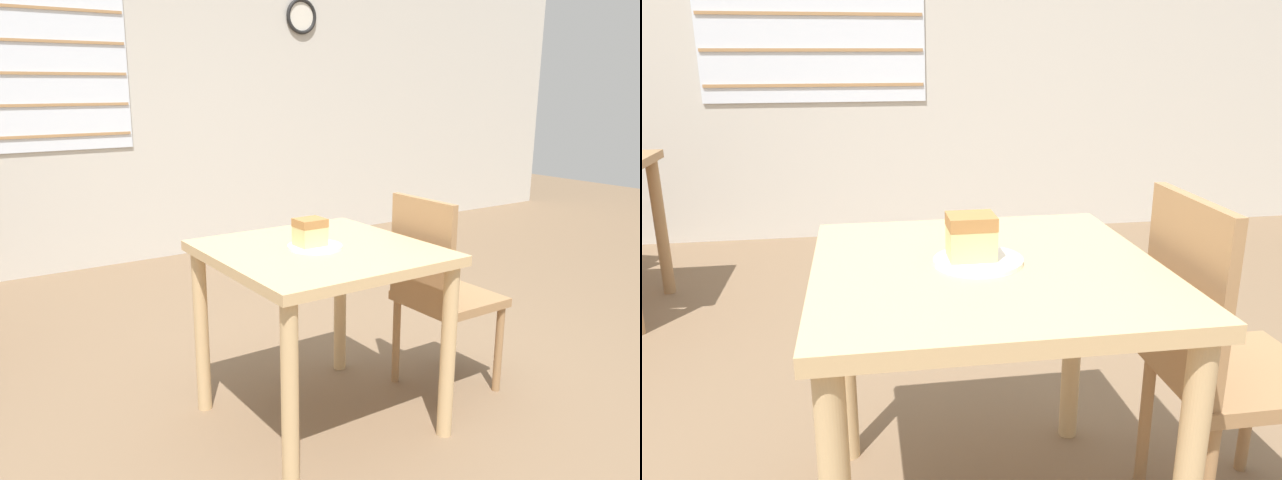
{
  "view_description": "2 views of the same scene",
  "coord_description": "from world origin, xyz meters",
  "views": [
    {
      "loc": [
        -1.29,
        -1.84,
        1.38
      ],
      "look_at": [
        0.03,
        0.14,
        0.78
      ],
      "focal_mm": 35.0,
      "sensor_mm": 36.0,
      "label": 1
    },
    {
      "loc": [
        -0.27,
        -1.24,
        1.25
      ],
      "look_at": [
        -0.04,
        0.11,
        0.82
      ],
      "focal_mm": 35.0,
      "sensor_mm": 36.0,
      "label": 2
    }
  ],
  "objects": [
    {
      "name": "cake_slice",
      "position": [
        -0.02,
        0.15,
        0.82
      ],
      "size": [
        0.11,
        0.1,
        0.11
      ],
      "color": "#E0C67F",
      "rests_on": "plate"
    },
    {
      "name": "plate",
      "position": [
        -0.0,
        0.14,
        0.76
      ],
      "size": [
        0.22,
        0.22,
        0.01
      ],
      "color": "white",
      "rests_on": "dining_table_near"
    },
    {
      "name": "chair_near_window",
      "position": [
        0.62,
        0.07,
        0.49
      ],
      "size": [
        0.39,
        0.39,
        0.91
      ],
      "rotation": [
        0.0,
        0.0,
        1.57
      ],
      "color": "#9E754C",
      "rests_on": "ground_plane"
    },
    {
      "name": "dining_table_near",
      "position": [
        0.02,
        0.14,
        0.63
      ],
      "size": [
        0.82,
        0.83,
        0.76
      ],
      "color": "tan",
      "rests_on": "ground_plane"
    },
    {
      "name": "wall_back",
      "position": [
        -0.01,
        3.03,
        1.41
      ],
      "size": [
        10.0,
        0.09,
        2.8
      ],
      "color": "beige",
      "rests_on": "ground_plane"
    },
    {
      "name": "ground_plane",
      "position": [
        0.0,
        0.0,
        0.0
      ],
      "size": [
        14.0,
        14.0,
        0.0
      ],
      "primitive_type": "plane",
      "color": "#7A6047"
    }
  ]
}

